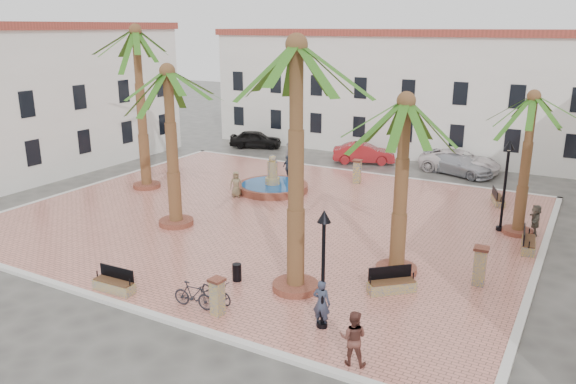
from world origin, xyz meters
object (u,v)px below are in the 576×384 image
object	(u,v)px
palm_nw	(137,48)
bench_e	(528,244)
fountain	(273,186)
litter_bin	(237,272)
palm_e	(405,124)
pedestrian_north	(290,153)
palm_sw	(168,91)
palm_s	(296,74)
bench_s	(114,285)
car_white	(460,161)
car_silver	(459,165)
lamppost_s	(324,249)
bollard_n	(357,171)
palm_ne	(532,113)
car_red	(364,153)
cyclist_b	(353,338)
bollard_se	(217,296)
car_black	(256,139)
cyclist_a	(322,303)
bicycle_a	(216,291)
bollard_e	(480,265)
bicycle_b	(193,295)
pedestrian_fountain_b	(288,168)
bench_se	(391,285)
pedestrian_east	(535,220)
lamppost_e	(507,170)
bench_ne	(498,200)

from	to	relation	value
palm_nw	bench_e	world-z (taller)	palm_nw
fountain	litter_bin	xyz separation A→B (m)	(5.19, -11.47, 0.05)
palm_e	pedestrian_north	size ratio (longest dim) A/B	4.38
palm_sw	palm_s	size ratio (longest dim) A/B	0.85
bench_s	car_white	world-z (taller)	car_white
fountain	car_silver	world-z (taller)	fountain
lamppost_s	bollard_n	bearing A→B (deg)	108.85
palm_ne	lamppost_s	world-z (taller)	palm_ne
car_red	cyclist_b	bearing A→B (deg)	179.55
palm_s	pedestrian_north	size ratio (longest dim) A/B	5.65
palm_s	car_silver	distance (m)	22.31
palm_s	litter_bin	size ratio (longest dim) A/B	13.42
bollard_se	car_black	bearing A→B (deg)	119.70
litter_bin	car_silver	xyz separation A→B (m)	(3.63, 21.43, 0.19)
bench_e	cyclist_b	size ratio (longest dim) A/B	1.11
cyclist_a	cyclist_b	distance (m)	2.31
litter_bin	bicycle_a	distance (m)	1.84
bollard_e	cyclist_b	distance (m)	7.59
bollard_n	car_silver	distance (m)	7.76
bicycle_b	pedestrian_north	size ratio (longest dim) A/B	0.97
fountain	palm_sw	xyz separation A→B (m)	(-1.14, -7.58, 6.36)
pedestrian_fountain_b	car_white	size ratio (longest dim) A/B	0.31
car_silver	pedestrian_fountain_b	bearing A→B (deg)	148.89
bench_e	car_silver	world-z (taller)	car_silver
palm_nw	cyclist_a	xyz separation A→B (m)	(16.76, -9.80, -7.56)
bollard_n	bench_se	bearing A→B (deg)	-62.64
palm_ne	car_red	world-z (taller)	palm_ne
pedestrian_fountain_b	car_white	world-z (taller)	pedestrian_fountain_b
bench_se	bench_e	xyz separation A→B (m)	(3.94, 6.92, 0.00)
bench_e	bench_s	bearing A→B (deg)	125.77
palm_s	bench_s	bearing A→B (deg)	-149.67
bench_s	litter_bin	size ratio (longest dim) A/B	2.47
palm_s	pedestrian_east	xyz separation A→B (m)	(7.20, 10.61, -7.26)
palm_ne	bicycle_b	distance (m)	17.05
bollard_se	litter_bin	world-z (taller)	bollard_se
palm_sw	palm_ne	distance (m)	16.75
bench_se	fountain	bearing A→B (deg)	96.81
bollard_se	cyclist_b	bearing A→B (deg)	-4.99
car_red	bicycle_a	bearing A→B (deg)	167.26
bench_se	bicycle_b	xyz separation A→B (m)	(-5.70, -4.60, 0.21)
bench_e	car_black	distance (m)	26.24
palm_sw	palm_e	xyz separation A→B (m)	(11.51, -0.05, -0.60)
fountain	litter_bin	distance (m)	12.59
bollard_n	cyclist_b	xyz separation A→B (m)	(7.53, -18.53, 0.07)
lamppost_e	car_silver	world-z (taller)	lamppost_e
bench_e	pedestrian_fountain_b	size ratio (longest dim) A/B	1.13
palm_sw	bench_se	world-z (taller)	palm_sw
palm_e	litter_bin	world-z (taller)	palm_e
bench_ne	bicycle_a	distance (m)	18.47
fountain	pedestrian_fountain_b	world-z (taller)	fountain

